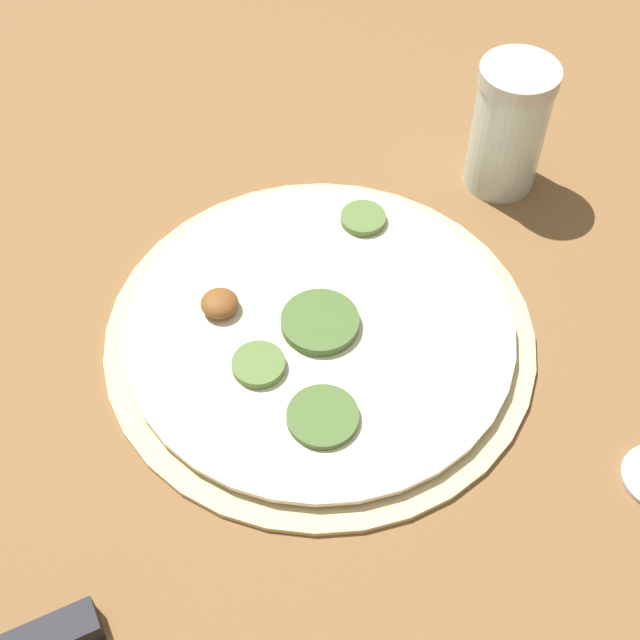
% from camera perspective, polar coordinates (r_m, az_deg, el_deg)
% --- Properties ---
extents(ground_plane, '(3.00, 3.00, 0.00)m').
position_cam_1_polar(ground_plane, '(0.63, 0.00, -1.05)').
color(ground_plane, brown).
extents(pizza, '(0.30, 0.30, 0.03)m').
position_cam_1_polar(pizza, '(0.62, -0.06, -0.70)').
color(pizza, beige).
rests_on(pizza, ground_plane).
extents(spice_jar, '(0.06, 0.06, 0.11)m').
position_cam_1_polar(spice_jar, '(0.71, 11.99, 12.00)').
color(spice_jar, silver).
rests_on(spice_jar, ground_plane).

